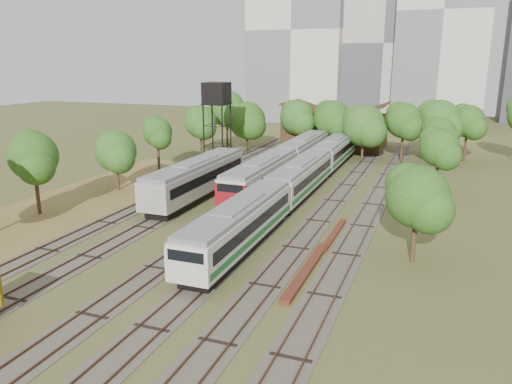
% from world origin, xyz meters
% --- Properties ---
extents(ground, '(240.00, 240.00, 0.00)m').
position_xyz_m(ground, '(0.00, 0.00, 0.00)').
color(ground, '#475123').
rests_on(ground, ground).
extents(dry_grass_patch, '(14.00, 60.00, 0.04)m').
position_xyz_m(dry_grass_patch, '(-18.00, 8.00, 0.02)').
color(dry_grass_patch, brown).
rests_on(dry_grass_patch, ground).
extents(tracks, '(24.60, 80.00, 0.19)m').
position_xyz_m(tracks, '(-0.67, 25.00, 0.04)').
color(tracks, '#4C473D').
rests_on(tracks, ground).
extents(railcar_red_set, '(3.14, 34.58, 3.89)m').
position_xyz_m(railcar_red_set, '(-2.00, 33.17, 2.05)').
color(railcar_red_set, black).
rests_on(railcar_red_set, ground).
extents(railcar_green_set, '(3.02, 52.07, 3.73)m').
position_xyz_m(railcar_green_set, '(2.00, 26.00, 1.97)').
color(railcar_green_set, black).
rests_on(railcar_green_set, ground).
extents(railcar_rear, '(2.89, 16.07, 3.58)m').
position_xyz_m(railcar_rear, '(-2.00, 60.42, 1.89)').
color(railcar_rear, black).
rests_on(railcar_rear, ground).
extents(old_grey_coach, '(3.27, 18.00, 4.06)m').
position_xyz_m(old_grey_coach, '(-8.00, 20.84, 2.21)').
color(old_grey_coach, black).
rests_on(old_grey_coach, ground).
extents(water_tower, '(3.31, 3.31, 11.43)m').
position_xyz_m(water_tower, '(-13.63, 38.16, 9.64)').
color(water_tower, black).
rests_on(water_tower, ground).
extents(rail_pile_near, '(0.69, 10.32, 0.34)m').
position_xyz_m(rail_pile_near, '(8.00, 6.25, 0.17)').
color(rail_pile_near, brown).
rests_on(rail_pile_near, ground).
extents(rail_pile_far, '(0.51, 8.20, 0.27)m').
position_xyz_m(rail_pile_far, '(8.20, 14.47, 0.13)').
color(rail_pile_far, brown).
rests_on(rail_pile_far, ground).
extents(maintenance_shed, '(16.45, 11.55, 7.58)m').
position_xyz_m(maintenance_shed, '(-1.00, 57.98, 2.91)').
color(maintenance_shed, '#392415').
rests_on(maintenance_shed, ground).
extents(tree_band_left, '(7.02, 56.33, 8.02)m').
position_xyz_m(tree_band_left, '(-19.15, 17.47, 5.31)').
color(tree_band_left, '#382616').
rests_on(tree_band_left, ground).
extents(tree_band_far, '(49.45, 10.20, 9.68)m').
position_xyz_m(tree_band_far, '(2.28, 50.88, 5.75)').
color(tree_band_far, '#382616').
rests_on(tree_band_far, ground).
extents(tree_band_right, '(5.35, 40.78, 7.47)m').
position_xyz_m(tree_band_right, '(15.30, 29.48, 4.95)').
color(tree_band_right, '#382616').
rests_on(tree_band_right, ground).
extents(tower_left, '(22.00, 16.00, 42.00)m').
position_xyz_m(tower_left, '(-18.00, 95.00, 21.00)').
color(tower_left, beige).
rests_on(tower_left, ground).
extents(tower_centre, '(20.00, 18.00, 36.00)m').
position_xyz_m(tower_centre, '(2.00, 100.00, 18.00)').
color(tower_centre, '#B0A99F').
rests_on(tower_centre, ground).
extents(tower_right, '(18.00, 16.00, 48.00)m').
position_xyz_m(tower_right, '(14.00, 92.00, 24.00)').
color(tower_right, beige).
rests_on(tower_right, ground).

